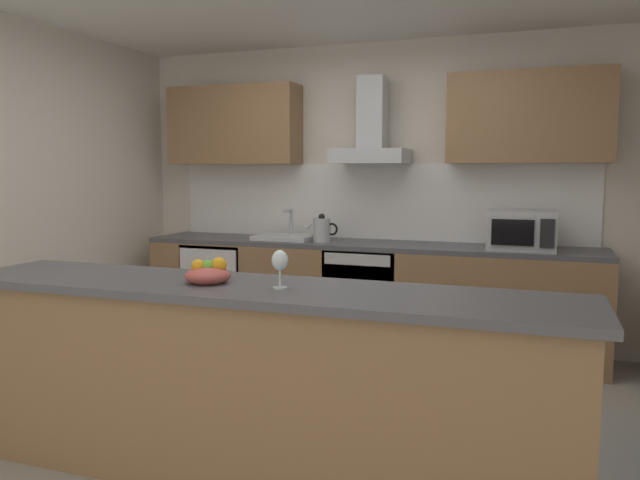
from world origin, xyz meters
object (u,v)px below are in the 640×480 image
object	(u,v)px
microwave	(522,230)
kettle	(322,229)
sink	(286,236)
refrigerator	(224,289)
wine_glass	(280,262)
oven	(366,295)
range_hood	(372,136)
fruit_bowl	(208,274)

from	to	relation	value
microwave	kettle	world-z (taller)	microwave
sink	refrigerator	bearing A→B (deg)	-178.71
microwave	wine_glass	size ratio (longest dim) A/B	2.81
microwave	sink	distance (m)	1.97
oven	refrigerator	bearing A→B (deg)	-179.88
oven	refrigerator	distance (m)	1.35
refrigerator	sink	world-z (taller)	sink
microwave	range_hood	bearing A→B (deg)	172.69
oven	sink	bearing A→B (deg)	179.14
range_hood	fruit_bowl	world-z (taller)	range_hood
oven	refrigerator	world-z (taller)	oven
oven	fruit_bowl	bearing A→B (deg)	-93.60
kettle	fruit_bowl	world-z (taller)	kettle
oven	sink	xyz separation A→B (m)	(-0.74, 0.01, 0.47)
oven	wine_glass	xyz separation A→B (m)	(0.23, -2.36, 0.63)
microwave	wine_glass	world-z (taller)	microwave
oven	fruit_bowl	world-z (taller)	fruit_bowl
oven	fruit_bowl	distance (m)	2.41
range_hood	fruit_bowl	bearing A→B (deg)	-93.41
microwave	fruit_bowl	world-z (taller)	microwave
sink	wine_glass	distance (m)	2.56
wine_glass	range_hood	bearing A→B (deg)	95.40
fruit_bowl	kettle	bearing A→B (deg)	95.85
microwave	sink	size ratio (longest dim) A/B	1.00
refrigerator	microwave	distance (m)	2.65
microwave	fruit_bowl	xyz separation A→B (m)	(-1.37, -2.32, -0.04)
microwave	wine_glass	xyz separation A→B (m)	(-0.99, -2.33, 0.04)
range_hood	wine_glass	world-z (taller)	range_hood
kettle	range_hood	world-z (taller)	range_hood
sink	range_hood	bearing A→B (deg)	9.16
kettle	oven	bearing A→B (deg)	5.01
sink	oven	bearing A→B (deg)	-0.86
wine_glass	refrigerator	bearing A→B (deg)	123.90
oven	range_hood	xyz separation A→B (m)	(0.00, 0.13, 1.33)
kettle	range_hood	xyz separation A→B (m)	(0.38, 0.16, 0.78)
oven	fruit_bowl	size ratio (longest dim) A/B	3.64
kettle	sink	bearing A→B (deg)	172.75
oven	sink	world-z (taller)	sink
microwave	range_hood	xyz separation A→B (m)	(-1.23, 0.16, 0.74)
range_hood	wine_glass	size ratio (longest dim) A/B	4.05
wine_glass	fruit_bowl	size ratio (longest dim) A/B	0.81
sink	kettle	bearing A→B (deg)	-7.25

